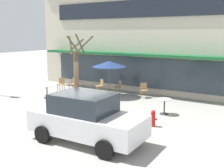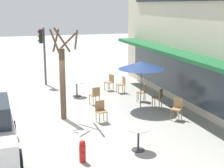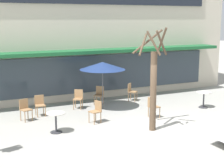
# 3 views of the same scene
# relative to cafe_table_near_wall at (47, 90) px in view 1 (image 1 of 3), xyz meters

# --- Properties ---
(ground_plane) EXTENTS (80.00, 80.00, 0.00)m
(ground_plane) POSITION_rel_cafe_table_near_wall_xyz_m (3.64, -1.54, -0.52)
(ground_plane) COLOR #9E9B93
(building_facade) EXTENTS (16.17, 9.10, 7.50)m
(building_facade) POSITION_rel_cafe_table_near_wall_xyz_m (3.64, 8.43, 3.23)
(building_facade) COLOR beige
(building_facade) RESTS_ON ground
(cafe_table_near_wall) EXTENTS (0.70, 0.70, 0.76)m
(cafe_table_near_wall) POSITION_rel_cafe_table_near_wall_xyz_m (0.00, 0.00, 0.00)
(cafe_table_near_wall) COLOR #333338
(cafe_table_near_wall) RESTS_ON ground
(cafe_table_streetside) EXTENTS (0.70, 0.70, 0.76)m
(cafe_table_streetside) POSITION_rel_cafe_table_near_wall_xyz_m (7.33, 0.54, 0.00)
(cafe_table_streetside) COLOR #333338
(cafe_table_streetside) RESTS_ON ground
(patio_umbrella_green_folded) EXTENTS (2.10, 2.10, 2.20)m
(patio_umbrella_green_folded) POSITION_rel_cafe_table_near_wall_xyz_m (2.94, 2.40, 1.51)
(patio_umbrella_green_folded) COLOR #4C4C51
(patio_umbrella_green_folded) RESTS_ON ground
(cafe_chair_0) EXTENTS (0.40, 0.40, 0.89)m
(cafe_chair_0) POSITION_rel_cafe_table_near_wall_xyz_m (0.01, 2.50, 0.01)
(cafe_chair_0) COLOR #9E754C
(cafe_chair_0) RESTS_ON ground
(cafe_chair_1) EXTENTS (0.49, 0.49, 0.89)m
(cafe_chair_1) POSITION_rel_cafe_table_near_wall_xyz_m (1.83, 0.51, 0.01)
(cafe_chair_1) COLOR #9E754C
(cafe_chair_1) RESTS_ON ground
(cafe_chair_2) EXTENTS (0.45, 0.45, 0.89)m
(cafe_chair_2) POSITION_rel_cafe_table_near_wall_xyz_m (4.25, 0.11, 0.01)
(cafe_chair_2) COLOR #9E754C
(cafe_chair_2) RESTS_ON ground
(cafe_chair_3) EXTENTS (0.55, 0.55, 0.89)m
(cafe_chair_3) POSITION_rel_cafe_table_near_wall_xyz_m (1.92, 2.92, 0.01)
(cafe_chair_3) COLOR #9E754C
(cafe_chair_3) RESTS_ON ground
(cafe_chair_4) EXTENTS (0.57, 0.57, 0.89)m
(cafe_chair_4) POSITION_rel_cafe_table_near_wall_xyz_m (3.12, 3.23, 0.01)
(cafe_chair_4) COLOR #9E754C
(cafe_chair_4) RESTS_ON ground
(cafe_chair_5) EXTENTS (0.56, 0.56, 0.89)m
(cafe_chair_5) POSITION_rel_cafe_table_near_wall_xyz_m (4.91, 3.24, 0.01)
(cafe_chair_5) COLOR #9E754C
(cafe_chair_5) RESTS_ON ground
(cafe_chair_6) EXTENTS (0.51, 0.51, 0.89)m
(cafe_chair_6) POSITION_rel_cafe_table_near_wall_xyz_m (-0.71, 2.04, 0.01)
(cafe_chair_6) COLOR #9E754C
(cafe_chair_6) RESTS_ON ground
(parked_sedan) EXTENTS (4.26, 2.12, 1.76)m
(parked_sedan) POSITION_rel_cafe_table_near_wall_xyz_m (6.28, -4.24, 0.36)
(parked_sedan) COLOR silver
(parked_sedan) RESTS_ON ground
(street_tree) EXTENTS (1.33, 1.16, 3.86)m
(street_tree) POSITION_rel_cafe_table_near_wall_xyz_m (3.38, -1.25, 1.29)
(street_tree) COLOR brown
(street_tree) RESTS_ON ground
(fire_hydrant) EXTENTS (0.36, 0.20, 0.71)m
(fire_hydrant) POSITION_rel_cafe_table_near_wall_xyz_m (7.61, -1.41, -0.16)
(fire_hydrant) COLOR red
(fire_hydrant) RESTS_ON ground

